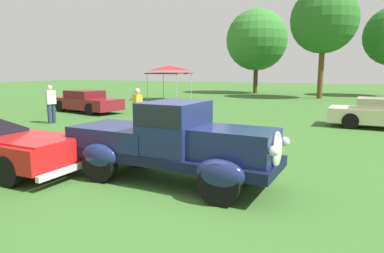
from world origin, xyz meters
name	(u,v)px	position (x,y,z in m)	size (l,w,h in m)	color
ground_plane	(171,187)	(0.00, 0.00, 0.00)	(120.00, 120.00, 0.00)	#386628
feature_pickup_truck	(172,141)	(-0.15, 0.32, 0.87)	(4.71, 2.00, 1.70)	black
neighbor_convertible	(3,145)	(-4.19, -0.53, 0.58)	(4.51, 1.85, 1.40)	red
show_car_burgundy	(86,102)	(-10.19, 9.04, 0.60)	(4.71, 2.57, 1.22)	maroon
spectator_near_truck	(51,103)	(-8.75, 5.21, 0.91)	(0.35, 0.45, 1.69)	#283351
spectator_by_row	(138,110)	(-3.75, 4.53, 0.91)	(0.46, 0.43, 1.69)	#9E998E
canopy_tent_left_field	(170,69)	(-9.54, 17.82, 2.42)	(2.82, 2.82, 2.71)	#B7B7BC
treeline_far_left	(257,40)	(-5.40, 28.68, 5.35)	(6.09, 6.09, 8.41)	#47331E
treeline_mid_left	(324,20)	(1.10, 24.52, 6.35)	(5.37, 5.37, 9.06)	brown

